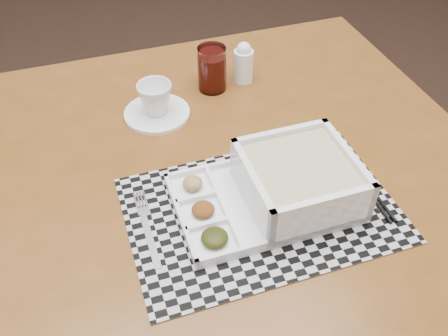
{
  "coord_description": "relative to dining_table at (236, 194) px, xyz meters",
  "views": [
    {
      "loc": [
        0.23,
        -1.0,
        1.47
      ],
      "look_at": [
        0.38,
        -0.34,
        0.84
      ],
      "focal_mm": 40.0,
      "sensor_mm": 36.0,
      "label": 1
    }
  ],
  "objects": [
    {
      "name": "juice_glass",
      "position": [
        0.01,
        0.29,
        0.13
      ],
      "size": [
        0.07,
        0.07,
        0.11
      ],
      "color": "white",
      "rests_on": "dining_table"
    },
    {
      "name": "chopsticks",
      "position": [
        0.23,
        -0.09,
        0.09
      ],
      "size": [
        0.04,
        0.24,
        0.01
      ],
      "color": "black",
      "rests_on": "placemat"
    },
    {
      "name": "creamer_bottle",
      "position": [
        0.09,
        0.31,
        0.13
      ],
      "size": [
        0.05,
        0.05,
        0.1
      ],
      "color": "white",
      "rests_on": "dining_table"
    },
    {
      "name": "cup",
      "position": [
        -0.14,
        0.21,
        0.13
      ],
      "size": [
        0.08,
        0.08,
        0.07
      ],
      "primitive_type": "imported",
      "rotation": [
        0.0,
        0.0,
        0.04
      ],
      "color": "white",
      "rests_on": "saucer"
    },
    {
      "name": "placemat",
      "position": [
        0.02,
        -0.13,
        0.08
      ],
      "size": [
        0.52,
        0.38,
        0.0
      ],
      "primitive_type": "cube",
      "rotation": [
        0.0,
        0.0,
        0.11
      ],
      "color": "#B4B3BC",
      "rests_on": "dining_table"
    },
    {
      "name": "serving_tray",
      "position": [
        0.07,
        -0.11,
        0.12
      ],
      "size": [
        0.35,
        0.25,
        0.1
      ],
      "color": "white",
      "rests_on": "placemat"
    },
    {
      "name": "saucer",
      "position": [
        -0.14,
        0.21,
        0.09
      ],
      "size": [
        0.15,
        0.15,
        0.01
      ],
      "primitive_type": "cylinder",
      "color": "white",
      "rests_on": "dining_table"
    },
    {
      "name": "fork",
      "position": [
        -0.19,
        -0.12,
        0.08
      ],
      "size": [
        0.04,
        0.19,
        0.0
      ],
      "color": "silver",
      "rests_on": "placemat"
    },
    {
      "name": "dining_table",
      "position": [
        0.0,
        0.0,
        0.0
      ],
      "size": [
        1.15,
        1.15,
        0.78
      ],
      "color": "#5A3610",
      "rests_on": "ground"
    },
    {
      "name": "floor",
      "position": [
        -0.42,
        0.28,
        -0.7
      ],
      "size": [
        5.0,
        5.0,
        0.0
      ],
      "primitive_type": "plane",
      "color": "black",
      "rests_on": "ground"
    },
    {
      "name": "spoon",
      "position": [
        0.22,
        -0.05,
        0.09
      ],
      "size": [
        0.04,
        0.18,
        0.01
      ],
      "color": "silver",
      "rests_on": "placemat"
    }
  ]
}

